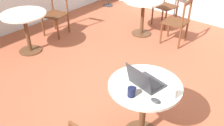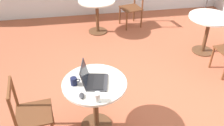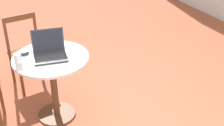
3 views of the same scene
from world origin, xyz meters
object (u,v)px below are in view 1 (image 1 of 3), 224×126
object	(u,v)px
cafe_table_near	(144,97)
laptop	(145,81)
chair_far_right	(56,13)
mouse	(156,101)
chair_mid_right	(167,5)
drinking_glass	(174,93)
mug	(132,92)
cafe_table_mid	(143,7)
chair_mid_front	(178,22)
cafe_table_far	(25,22)

from	to	relation	value
cafe_table_near	laptop	size ratio (longest dim) A/B	2.06
cafe_table_near	chair_far_right	distance (m)	3.13
cafe_table_near	mouse	bearing A→B (deg)	-126.05
chair_far_right	laptop	bearing A→B (deg)	-112.18
chair_mid_right	laptop	size ratio (longest dim) A/B	2.37
chair_far_right	drinking_glass	world-z (taller)	chair_far_right
chair_far_right	mug	world-z (taller)	chair_far_right
cafe_table_mid	mug	distance (m)	2.94
cafe_table_mid	mouse	xyz separation A→B (m)	(-2.43, -1.75, 0.18)
drinking_glass	mouse	bearing A→B (deg)	149.98
chair_mid_front	mouse	xyz separation A→B (m)	(-2.51, -1.01, 0.31)
chair_mid_right	cafe_table_near	bearing A→B (deg)	-155.05
drinking_glass	laptop	bearing A→B (deg)	91.93
chair_mid_right	mouse	distance (m)	3.60
mouse	drinking_glass	world-z (taller)	drinking_glass
drinking_glass	cafe_table_near	bearing A→B (deg)	89.74
chair_mid_right	chair_mid_front	xyz separation A→B (m)	(-0.68, -0.62, 0.00)
chair_mid_front	mug	xyz separation A→B (m)	(-2.58, -0.79, 0.35)
chair_mid_right	mug	distance (m)	3.57
cafe_table_far	mug	world-z (taller)	mug
chair_mid_front	mouse	size ratio (longest dim) A/B	8.85
cafe_table_mid	chair_far_right	world-z (taller)	chair_far_right
chair_mid_right	chair_far_right	size ratio (longest dim) A/B	1.00
laptop	chair_mid_right	bearing A→B (deg)	24.90
mouse	mug	distance (m)	0.24
cafe_table_near	mug	size ratio (longest dim) A/B	6.65
chair_mid_right	laptop	world-z (taller)	laptop
cafe_table_far	chair_far_right	distance (m)	0.86
chair_far_right	chair_mid_front	bearing A→B (deg)	-60.74
chair_mid_front	mug	world-z (taller)	chair_mid_front
laptop	mouse	xyz separation A→B (m)	(-0.15, -0.22, -0.03)
chair_mid_right	chair_far_right	xyz separation A→B (m)	(-1.86, 1.49, 0.00)
chair_mid_right	mug	world-z (taller)	chair_mid_right
cafe_table_mid	laptop	xyz separation A→B (m)	(-2.28, -1.53, 0.21)
cafe_table_far	chair_mid_front	world-z (taller)	chair_mid_front
mouse	chair_far_right	bearing A→B (deg)	66.87
cafe_table_near	chair_far_right	world-z (taller)	chair_far_right
chair_mid_front	mouse	world-z (taller)	chair_mid_front
laptop	mug	world-z (taller)	laptop
chair_mid_front	laptop	bearing A→B (deg)	-161.44
cafe_table_far	mug	xyz separation A→B (m)	(-0.58, -2.69, 0.21)
cafe_table_far	chair_mid_right	bearing A→B (deg)	-25.60
drinking_glass	mug	bearing A→B (deg)	126.01
chair_mid_front	chair_far_right	world-z (taller)	same
cafe_table_mid	drinking_glass	distance (m)	2.93
cafe_table_far	mug	size ratio (longest dim) A/B	6.65
chair_mid_right	mouse	world-z (taller)	chair_mid_right
cafe_table_far	drinking_glass	bearing A→B (deg)	-96.48
chair_far_right	mug	distance (m)	3.23
cafe_table_near	drinking_glass	distance (m)	0.38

